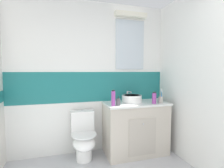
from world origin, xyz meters
name	(u,v)px	position (x,y,z in m)	size (l,w,h in m)	color
wall_back_tiled	(92,77)	(0.01, 2.45, 1.26)	(3.20, 0.20, 2.50)	white
wall_right_plain	(218,80)	(1.35, 1.20, 1.25)	(0.10, 3.48, 2.50)	white
vanity_cabinet	(135,128)	(0.68, 2.13, 0.43)	(1.02, 0.57, 0.85)	beige
sink_basin	(132,98)	(0.63, 2.16, 0.91)	(0.33, 0.37, 0.17)	white
toilet	(84,137)	(-0.17, 2.15, 0.35)	(0.37, 0.50, 0.75)	white
toothbrush_cup	(161,99)	(1.06, 1.97, 0.91)	(0.07, 0.07, 0.23)	#B2ADA3
soap_dispenser	(118,102)	(0.33, 1.97, 0.90)	(0.06, 0.06, 0.14)	#4C4C51
mouthwash_bottle	(154,98)	(0.92, 1.95, 0.94)	(0.07, 0.07, 0.19)	#993F99
shampoo_bottle_tall	(113,98)	(0.25, 1.97, 0.96)	(0.06, 0.06, 0.24)	#993F99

